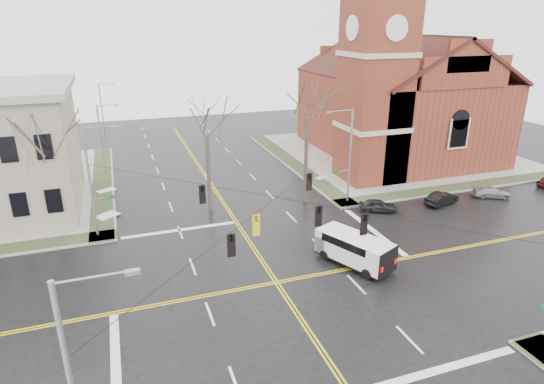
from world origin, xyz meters
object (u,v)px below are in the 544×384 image
object	(u,v)px
signal_pole_ne	(349,154)
parked_car_a	(378,206)
signal_pole_nw	(92,179)
tree_nw_near	(206,130)
tree_ne	(307,112)
parked_car_c	(492,192)
streetlight_north_a	(102,137)
church	(395,90)
streetlight_north_b	(103,107)
parked_car_b	(442,199)
tree_nw_far	(50,145)
cargo_van	(352,247)

from	to	relation	value
signal_pole_ne	parked_car_a	bearing A→B (deg)	-60.08
signal_pole_nw	tree_nw_near	bearing A→B (deg)	13.64
tree_nw_near	tree_ne	bearing A→B (deg)	-6.66
signal_pole_nw	parked_car_c	size ratio (longest dim) A/B	2.48
streetlight_north_a	church	bearing A→B (deg)	-5.19
parked_car_a	tree_ne	distance (m)	10.80
signal_pole_nw	streetlight_north_b	size ratio (longest dim) A/B	1.12
parked_car_b	tree_nw_near	bearing A→B (deg)	58.62
parked_car_b	signal_pole_nw	bearing A→B (deg)	67.57
signal_pole_nw	parked_car_a	distance (m)	24.93
signal_pole_nw	parked_car_c	distance (m)	37.56
tree_ne	tree_nw_near	bearing A→B (deg)	173.34
tree_nw_far	tree_nw_near	world-z (taller)	tree_nw_near
streetlight_north_a	parked_car_c	size ratio (longest dim) A/B	2.21
church	parked_car_a	world-z (taller)	church
signal_pole_nw	church	bearing A→B (deg)	20.21
parked_car_a	tree_nw_far	distance (m)	28.45
parked_car_c	tree_nw_near	distance (m)	28.93
cargo_van	signal_pole_nw	bearing A→B (deg)	123.64
streetlight_north_a	tree_ne	size ratio (longest dim) A/B	0.65
streetlight_north_b	parked_car_a	distance (m)	46.22
church	parked_car_b	bearing A→B (deg)	-106.51
church	signal_pole_nw	xyz separation A→B (m)	(-36.09, -13.28, -3.48)
parked_car_a	parked_car_c	xyz separation A→B (m)	(12.76, -0.58, -0.06)
tree_ne	church	bearing A→B (deg)	34.85
church	parked_car_c	xyz separation A→B (m)	(1.04, -16.86, -7.91)
parked_car_c	tree_ne	world-z (taller)	tree_ne
tree_nw_far	tree_ne	size ratio (longest dim) A/B	0.85
parked_car_b	cargo_van	bearing A→B (deg)	101.79
signal_pole_nw	tree_ne	xyz separation A→B (m)	(18.87, 1.29, 3.89)
cargo_van	parked_car_a	xyz separation A→B (m)	(7.00, 7.77, -0.71)
cargo_van	tree_nw_near	bearing A→B (deg)	95.60
church	cargo_van	distance (m)	31.30
parked_car_b	streetlight_north_a	bearing A→B (deg)	40.70
tree_nw_far	tree_ne	distance (m)	21.72
signal_pole_nw	parked_car_c	bearing A→B (deg)	-5.50
signal_pole_nw	cargo_van	xyz separation A→B (m)	(17.36, -10.76, -3.65)
streetlight_north_a	tree_ne	xyz separation A→B (m)	(18.20, -15.21, 4.37)
streetlight_north_a	tree_nw_near	bearing A→B (deg)	-57.33
parked_car_a	parked_car_b	world-z (taller)	parked_car_b
streetlight_north_b	parked_car_c	size ratio (longest dim) A/B	2.21
streetlight_north_b	tree_nw_near	distance (m)	35.47
parked_car_b	tree_ne	size ratio (longest dim) A/B	0.31
cargo_van	tree_nw_near	xyz separation A→B (m)	(-7.63, 13.12, 6.36)
signal_pole_nw	cargo_van	size ratio (longest dim) A/B	1.46
cargo_van	signal_pole_ne	bearing A→B (deg)	39.29
streetlight_north_b	tree_nw_far	distance (m)	35.04
parked_car_b	parked_car_c	world-z (taller)	parked_car_b
church	streetlight_north_b	bearing A→B (deg)	146.75
signal_pole_nw	tree_nw_near	distance (m)	10.38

